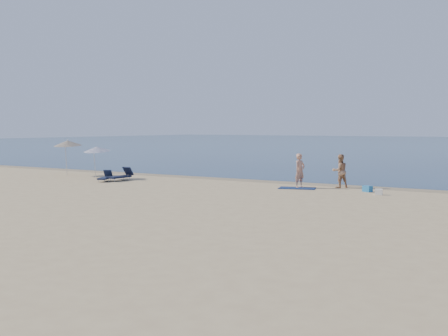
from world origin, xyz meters
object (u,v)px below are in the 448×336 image
object	(u,v)px
person_left	(300,171)
blue_cooler	(367,189)
person_right	(340,171)
umbrella_near	(97,149)

from	to	relation	value
person_left	blue_cooler	world-z (taller)	person_left
person_left	person_right	xyz separation A→B (m)	(1.85, 1.21, -0.02)
person_left	umbrella_near	world-z (taller)	umbrella_near
person_left	person_right	size ratio (longest dim) A/B	1.02
blue_cooler	umbrella_near	distance (m)	17.32
blue_cooler	umbrella_near	bearing A→B (deg)	-151.15
person_right	blue_cooler	bearing A→B (deg)	102.17
person_left	umbrella_near	size ratio (longest dim) A/B	0.86
person_right	umbrella_near	bearing A→B (deg)	-36.03
person_right	person_left	bearing A→B (deg)	-14.24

